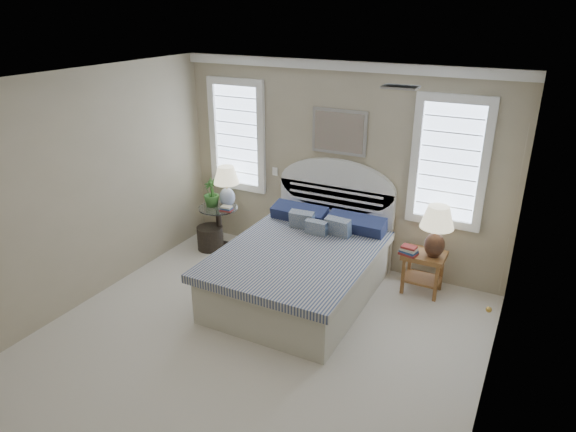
# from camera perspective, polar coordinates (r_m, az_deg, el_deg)

# --- Properties ---
(floor) EXTENTS (4.50, 5.00, 0.01)m
(floor) POSITION_cam_1_polar(r_m,az_deg,el_deg) (5.43, -5.27, -15.43)
(floor) COLOR beige
(floor) RESTS_ON ground
(ceiling) EXTENTS (4.50, 5.00, 0.01)m
(ceiling) POSITION_cam_1_polar(r_m,az_deg,el_deg) (4.34, -6.56, 14.01)
(ceiling) COLOR white
(ceiling) RESTS_ON wall_back
(wall_back) EXTENTS (4.50, 0.02, 2.70)m
(wall_back) POSITION_cam_1_polar(r_m,az_deg,el_deg) (6.81, 5.65, 5.49)
(wall_back) COLOR tan
(wall_back) RESTS_ON floor
(wall_left) EXTENTS (0.02, 5.00, 2.70)m
(wall_left) POSITION_cam_1_polar(r_m,az_deg,el_deg) (6.17, -23.69, 1.84)
(wall_left) COLOR tan
(wall_left) RESTS_ON floor
(wall_right) EXTENTS (0.02, 5.00, 2.70)m
(wall_right) POSITION_cam_1_polar(r_m,az_deg,el_deg) (4.08, 22.08, -8.37)
(wall_right) COLOR tan
(wall_right) RESTS_ON floor
(crown_molding) EXTENTS (4.50, 0.08, 0.12)m
(crown_molding) POSITION_cam_1_polar(r_m,az_deg,el_deg) (6.52, 5.96, 16.31)
(crown_molding) COLOR white
(crown_molding) RESTS_ON wall_back
(hvac_vent) EXTENTS (0.30, 0.20, 0.02)m
(hvac_vent) POSITION_cam_1_polar(r_m,az_deg,el_deg) (4.57, 12.39, 13.82)
(hvac_vent) COLOR #B2B2B2
(hvac_vent) RESTS_ON ceiling
(switch_plate) EXTENTS (0.08, 0.01, 0.12)m
(switch_plate) POSITION_cam_1_polar(r_m,az_deg,el_deg) (7.24, -1.45, 4.98)
(switch_plate) COLOR white
(switch_plate) RESTS_ON wall_back
(window_left) EXTENTS (0.90, 0.06, 1.60)m
(window_left) POSITION_cam_1_polar(r_m,az_deg,el_deg) (7.42, -5.62, 8.91)
(window_left) COLOR #C7DDFD
(window_left) RESTS_ON wall_back
(window_right) EXTENTS (0.90, 0.06, 1.60)m
(window_right) POSITION_cam_1_polar(r_m,az_deg,el_deg) (6.36, 17.48, 5.68)
(window_right) COLOR #C7DDFD
(window_right) RESTS_ON wall_back
(painting) EXTENTS (0.74, 0.04, 0.58)m
(painting) POSITION_cam_1_polar(r_m,az_deg,el_deg) (6.65, 5.68, 9.28)
(painting) COLOR silver
(painting) RESTS_ON wall_back
(closet_door) EXTENTS (0.02, 1.80, 2.40)m
(closet_door) POSITION_cam_1_polar(r_m,az_deg,el_deg) (5.22, 23.17, -3.52)
(closet_door) COLOR silver
(closet_door) RESTS_ON floor
(bed) EXTENTS (1.72, 2.28, 1.47)m
(bed) POSITION_cam_1_polar(r_m,az_deg,el_deg) (6.29, 1.73, -5.41)
(bed) COLOR beige
(bed) RESTS_ON floor
(side_table_left) EXTENTS (0.56, 0.56, 0.63)m
(side_table_left) POSITION_cam_1_polar(r_m,az_deg,el_deg) (7.52, -7.68, -0.77)
(side_table_left) COLOR black
(side_table_left) RESTS_ON floor
(nightstand_right) EXTENTS (0.50, 0.40, 0.53)m
(nightstand_right) POSITION_cam_1_polar(r_m,az_deg,el_deg) (6.52, 14.83, -5.16)
(nightstand_right) COLOR #965731
(nightstand_right) RESTS_ON floor
(floor_pot) EXTENTS (0.41, 0.41, 0.34)m
(floor_pot) POSITION_cam_1_polar(r_m,az_deg,el_deg) (7.58, -8.63, -2.41)
(floor_pot) COLOR black
(floor_pot) RESTS_ON floor
(lamp_left) EXTENTS (0.45, 0.45, 0.60)m
(lamp_left) POSITION_cam_1_polar(r_m,az_deg,el_deg) (7.34, -6.85, 3.78)
(lamp_left) COLOR silver
(lamp_left) RESTS_ON side_table_left
(lamp_right) EXTENTS (0.43, 0.43, 0.65)m
(lamp_right) POSITION_cam_1_polar(r_m,az_deg,el_deg) (6.26, 16.20, -1.05)
(lamp_right) COLOR black
(lamp_right) RESTS_ON nightstand_right
(potted_plant) EXTENTS (0.29, 0.29, 0.41)m
(potted_plant) POSITION_cam_1_polar(r_m,az_deg,el_deg) (7.41, -8.54, 2.58)
(potted_plant) COLOR #3F7C31
(potted_plant) RESTS_ON side_table_left
(books_left) EXTENTS (0.18, 0.14, 0.07)m
(books_left) POSITION_cam_1_polar(r_m,az_deg,el_deg) (7.27, -6.85, 0.82)
(books_left) COLOR maroon
(books_left) RESTS_ON side_table_left
(books_right) EXTENTS (0.24, 0.19, 0.11)m
(books_right) POSITION_cam_1_polar(r_m,az_deg,el_deg) (6.35, 13.26, -3.77)
(books_right) COLOR maroon
(books_right) RESTS_ON nightstand_right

